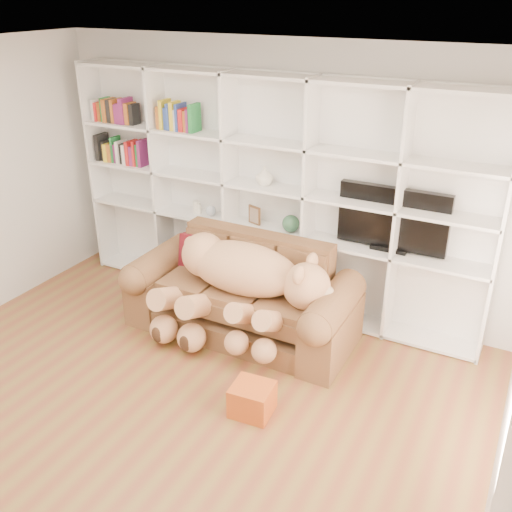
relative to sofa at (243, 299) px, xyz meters
The scene contains 15 objects.
floor 1.71m from the sofa, 91.48° to the right, with size 5.00×5.00×0.00m, color brown.
ceiling 2.89m from the sofa, 91.48° to the right, with size 5.00×5.00×0.00m, color white.
wall_back 1.30m from the sofa, 93.00° to the left, with size 5.00×0.02×2.70m, color silver.
bookshelf 1.21m from the sofa, 112.44° to the left, with size 4.43×0.35×2.40m.
sofa is the anchor object (origin of this frame).
teddy_bear 0.35m from the sofa, 71.15° to the right, with size 1.65×0.90×0.95m.
throw_pillow 0.70m from the sofa, 165.91° to the left, with size 0.37×0.12×0.37m, color maroon.
gift_box 1.26m from the sofa, 57.94° to the right, with size 0.32×0.30×0.25m, color #C05019.
tv 1.61m from the sofa, 29.25° to the left, with size 1.03×0.18×0.61m.
picture_frame 0.91m from the sofa, 108.04° to the left, with size 0.15×0.03×0.19m, color brown.
green_vase 0.90m from the sofa, 71.73° to the left, with size 0.18×0.18×0.18m, color #305E40.
figurine_tall 1.26m from the sofa, 145.75° to the left, with size 0.07×0.07×0.14m, color silver.
figurine_short 1.23m from the sofa, 144.95° to the left, with size 0.06×0.06×0.11m, color silver.
snow_globe 1.13m from the sofa, 139.51° to the left, with size 0.11×0.11×0.11m, color silver.
shelf_vase 1.24m from the sofa, 98.29° to the left, with size 0.18×0.18×0.19m, color silver.
Camera 1 is at (2.41, -2.57, 3.10)m, focal length 40.00 mm.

